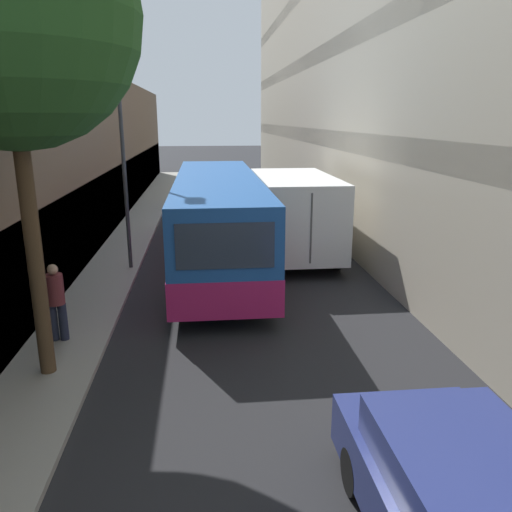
{
  "coord_description": "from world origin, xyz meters",
  "views": [
    {
      "loc": [
        -1.14,
        0.33,
        4.69
      ],
      "look_at": [
        0.01,
        11.44,
        1.6
      ],
      "focal_mm": 35.0,
      "sensor_mm": 36.0,
      "label": 1
    }
  ],
  "objects_px": {
    "car_hatchback": "(468,511)",
    "street_lamp": "(119,95)",
    "bus": "(218,218)",
    "pedestrian": "(56,300)",
    "panel_van": "(211,188)",
    "box_truck": "(290,210)",
    "street_tree_left": "(5,14)"
  },
  "relations": [
    {
      "from": "car_hatchback",
      "to": "street_tree_left",
      "type": "height_order",
      "value": "street_tree_left"
    },
    {
      "from": "panel_van",
      "to": "street_lamp",
      "type": "distance_m",
      "value": 11.92
    },
    {
      "from": "car_hatchback",
      "to": "street_lamp",
      "type": "distance_m",
      "value": 13.38
    },
    {
      "from": "box_truck",
      "to": "street_lamp",
      "type": "height_order",
      "value": "street_lamp"
    },
    {
      "from": "car_hatchback",
      "to": "box_truck",
      "type": "height_order",
      "value": "box_truck"
    },
    {
      "from": "street_lamp",
      "to": "street_tree_left",
      "type": "bearing_deg",
      "value": -95.09
    },
    {
      "from": "bus",
      "to": "box_truck",
      "type": "xyz_separation_m",
      "value": [
        2.62,
        1.3,
        -0.01
      ]
    },
    {
      "from": "car_hatchback",
      "to": "street_tree_left",
      "type": "distance_m",
      "value": 9.23
    },
    {
      "from": "car_hatchback",
      "to": "street_lamp",
      "type": "relative_size",
      "value": 0.54
    },
    {
      "from": "box_truck",
      "to": "panel_van",
      "type": "xyz_separation_m",
      "value": [
        -2.68,
        9.06,
        -0.39
      ]
    },
    {
      "from": "bus",
      "to": "street_lamp",
      "type": "xyz_separation_m",
      "value": [
        -2.81,
        -0.45,
        3.78
      ]
    },
    {
      "from": "bus",
      "to": "street_tree_left",
      "type": "xyz_separation_m",
      "value": [
        -3.41,
        -7.2,
        4.7
      ]
    },
    {
      "from": "street_tree_left",
      "to": "box_truck",
      "type": "bearing_deg",
      "value": 54.66
    },
    {
      "from": "panel_van",
      "to": "street_tree_left",
      "type": "height_order",
      "value": "street_tree_left"
    },
    {
      "from": "pedestrian",
      "to": "panel_van",
      "type": "bearing_deg",
      "value": 77.72
    },
    {
      "from": "bus",
      "to": "box_truck",
      "type": "distance_m",
      "value": 2.92
    },
    {
      "from": "pedestrian",
      "to": "bus",
      "type": "bearing_deg",
      "value": 58.34
    },
    {
      "from": "car_hatchback",
      "to": "street_lamp",
      "type": "xyz_separation_m",
      "value": [
        -5.07,
        11.49,
        4.61
      ]
    },
    {
      "from": "car_hatchback",
      "to": "pedestrian",
      "type": "distance_m",
      "value": 8.48
    },
    {
      "from": "bus",
      "to": "panel_van",
      "type": "xyz_separation_m",
      "value": [
        -0.06,
        10.36,
        -0.4
      ]
    },
    {
      "from": "pedestrian",
      "to": "street_tree_left",
      "type": "height_order",
      "value": "street_tree_left"
    },
    {
      "from": "street_lamp",
      "to": "street_tree_left",
      "type": "distance_m",
      "value": 6.84
    },
    {
      "from": "bus",
      "to": "pedestrian",
      "type": "distance_m",
      "value": 6.83
    },
    {
      "from": "bus",
      "to": "pedestrian",
      "type": "relative_size",
      "value": 6.98
    },
    {
      "from": "car_hatchback",
      "to": "pedestrian",
      "type": "height_order",
      "value": "pedestrian"
    },
    {
      "from": "car_hatchback",
      "to": "box_truck",
      "type": "bearing_deg",
      "value": 88.45
    },
    {
      "from": "panel_van",
      "to": "street_tree_left",
      "type": "distance_m",
      "value": 18.59
    },
    {
      "from": "panel_van",
      "to": "box_truck",
      "type": "bearing_deg",
      "value": -73.56
    },
    {
      "from": "panel_van",
      "to": "street_lamp",
      "type": "relative_size",
      "value": 0.62
    },
    {
      "from": "car_hatchback",
      "to": "panel_van",
      "type": "xyz_separation_m",
      "value": [
        -2.32,
        22.3,
        0.42
      ]
    },
    {
      "from": "panel_van",
      "to": "street_tree_left",
      "type": "bearing_deg",
      "value": -100.81
    },
    {
      "from": "bus",
      "to": "street_tree_left",
      "type": "relative_size",
      "value": 1.42
    }
  ]
}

